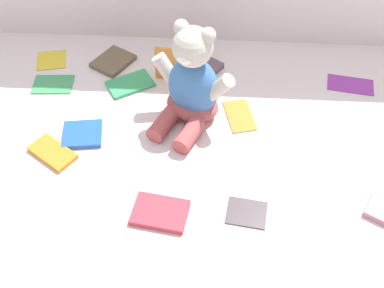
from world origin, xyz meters
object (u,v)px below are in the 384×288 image
at_px(book_case_4, 82,135).
at_px(book_case_5, 351,84).
at_px(book_case_10, 53,84).
at_px(book_case_11, 201,68).
at_px(book_case_1, 160,213).
at_px(teddy_bear, 192,85).
at_px(book_case_13, 53,153).
at_px(book_case_6, 130,84).
at_px(book_case_8, 171,64).
at_px(book_case_9, 240,115).
at_px(book_case_3, 51,60).
at_px(book_case_7, 113,61).
at_px(book_case_12, 247,212).

relative_size(book_case_4, book_case_5, 0.77).
relative_size(book_case_10, book_case_11, 1.06).
distance_m(book_case_1, book_case_10, 0.58).
xyz_separation_m(teddy_bear, book_case_13, (-0.36, -0.17, -0.10)).
bearing_deg(book_case_6, book_case_13, -61.62).
xyz_separation_m(book_case_10, book_case_11, (0.44, 0.09, 0.00)).
bearing_deg(book_case_8, book_case_6, -157.54).
xyz_separation_m(teddy_bear, book_case_9, (0.14, -0.00, -0.10)).
distance_m(book_case_4, book_case_10, 0.24).
relative_size(book_case_1, book_case_13, 1.02).
xyz_separation_m(book_case_1, book_case_8, (-0.02, 0.50, 0.05)).
bearing_deg(book_case_8, book_case_4, -126.61).
bearing_deg(book_case_13, book_case_9, 144.01).
xyz_separation_m(book_case_3, book_case_7, (0.20, -0.00, 0.00)).
relative_size(teddy_bear, book_case_13, 2.29).
relative_size(book_case_9, book_case_13, 0.99).
height_order(book_case_1, book_case_9, book_case_1).
xyz_separation_m(book_case_1, book_case_11, (0.07, 0.53, 0.00)).
height_order(book_case_6, book_case_13, book_case_13).
distance_m(book_case_3, book_case_12, 0.82).
bearing_deg(teddy_bear, book_case_3, 178.94).
bearing_deg(book_case_3, book_case_13, 92.60).
bearing_deg(book_case_13, book_case_10, -130.92).
bearing_deg(book_case_8, book_case_3, 175.09).
bearing_deg(book_case_7, book_case_9, -177.42).
relative_size(book_case_7, book_case_11, 1.06).
distance_m(book_case_5, book_case_7, 0.73).
height_order(book_case_6, book_case_9, book_case_6).
xyz_separation_m(book_case_6, book_case_11, (0.21, 0.08, 0.00)).
bearing_deg(teddy_bear, book_case_8, 138.43).
height_order(book_case_5, book_case_7, book_case_7).
distance_m(book_case_8, book_case_9, 0.26).
xyz_separation_m(teddy_bear, book_case_11, (0.02, 0.19, -0.10)).
bearing_deg(book_case_9, teddy_bear, -14.46).
xyz_separation_m(book_case_5, book_case_12, (-0.32, -0.48, 0.00)).
height_order(teddy_bear, book_case_5, teddy_bear).
bearing_deg(book_case_5, book_case_6, -77.31).
distance_m(book_case_7, book_case_13, 0.40).
bearing_deg(book_case_5, book_case_7, -85.49).
height_order(book_case_5, book_case_9, same).
height_order(book_case_10, book_case_11, book_case_11).
relative_size(book_case_12, book_case_13, 0.74).
distance_m(book_case_1, book_case_13, 0.35).
height_order(book_case_7, book_case_9, book_case_7).
relative_size(book_case_6, book_case_7, 1.12).
bearing_deg(book_case_12, book_case_13, 80.86).
height_order(book_case_7, book_case_8, book_case_8).
height_order(book_case_4, book_case_7, same).
height_order(teddy_bear, book_case_1, teddy_bear).
relative_size(book_case_3, book_case_7, 0.78).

